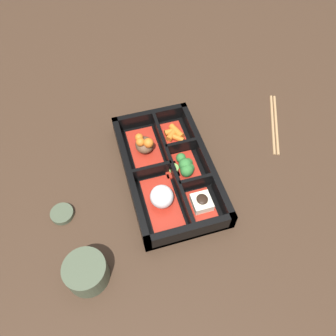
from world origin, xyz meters
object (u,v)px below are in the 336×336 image
Objects in this scene: bowl_rice at (162,198)px; sauce_dish at (62,214)px; tea_cup at (86,272)px; chopsticks at (275,123)px.

bowl_rice reaches higher than sauce_dish.
bowl_rice is 0.21m from tea_cup.
tea_cup is 0.41× the size of chopsticks.
chopsticks is at bearing -78.60° from sauce_dish.
bowl_rice is 0.22m from sauce_dish.
tea_cup is (-0.11, 0.18, -0.00)m from bowl_rice.
chopsticks is 3.99× the size of sauce_dish.
sauce_dish is at bearing 101.40° from chopsticks.
bowl_rice is 1.64× the size of tea_cup.
bowl_rice is 0.68× the size of chopsticks.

